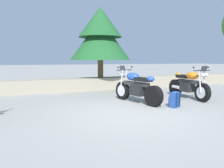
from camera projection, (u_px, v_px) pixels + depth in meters
ground_plane at (130, 114)px, 5.57m from camera, size 120.00×120.00×0.00m
stone_wall at (82, 84)px, 9.95m from camera, size 36.00×0.80×0.55m
motorcycle_blue_centre at (136, 88)px, 7.05m from camera, size 0.85×2.04×1.18m
motorcycle_orange_far_right at (188, 85)px, 7.80m from camera, size 0.67×2.07×1.18m
rider_backpack at (175, 99)px, 6.36m from camera, size 0.34×0.32×0.47m
pine_tree_mid_left at (100, 35)px, 10.03m from camera, size 2.78×2.78×3.22m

